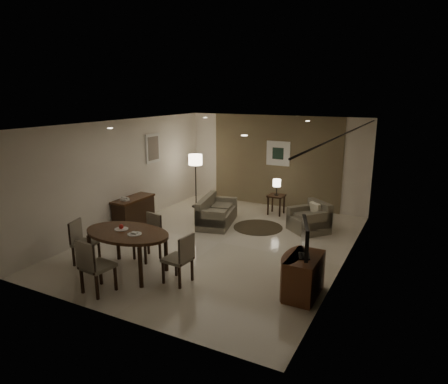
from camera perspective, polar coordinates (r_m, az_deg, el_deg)
The scene contains 31 objects.
room_shell at distance 9.17m, azimuth 0.58°, elevation 1.48°, with size 5.50×7.00×2.70m.
taupe_accent at distance 11.95m, azimuth 7.29°, elevation 4.35°, with size 3.96×0.03×2.70m, color brown.
curtain_wall at distance 7.97m, azimuth 16.68°, elevation -1.30°, with size 0.08×6.70×2.58m, color beige, non-canonical shape.
curtain_rod at distance 7.73m, azimuth 17.38°, elevation 8.17°, with size 0.03×0.03×6.80m, color black.
art_back_frame at distance 11.85m, azimuth 7.75°, elevation 5.48°, with size 0.72×0.03×0.72m, color silver.
art_back_canvas at distance 11.84m, azimuth 7.72°, elevation 5.47°, with size 0.34×0.01×0.34m, color black.
art_left_frame at distance 11.18m, azimuth -10.12°, elevation 6.17°, with size 0.03×0.60×0.80m, color silver.
art_left_canvas at distance 11.17m, azimuth -10.06°, elevation 6.17°, with size 0.01×0.46×0.64m, color gray.
downlight_nl at distance 7.96m, azimuth -15.95°, elevation 8.75°, with size 0.10×0.10×0.01m, color white.
downlight_nr at distance 6.39m, azimuth 2.91°, elevation 8.07°, with size 0.10×0.10×0.01m, color white.
downlight_fl at distance 10.86m, azimuth -2.71°, elevation 10.57°, with size 0.10×0.10×0.01m, color white.
downlight_fr at distance 9.77m, azimuth 11.87°, elevation 9.89°, with size 0.10×0.10×0.01m, color white.
console_desk at distance 10.44m, azimuth -12.76°, elevation -2.83°, with size 0.48×1.20×0.75m, color #4C2D18, non-canonical shape.
telephone at distance 10.11m, azimuth -13.97°, elevation -0.95°, with size 0.20×0.14×0.09m, color white, non-canonical shape.
tv_cabinet at distance 6.98m, azimuth 11.37°, elevation -11.70°, with size 0.48×0.90×0.70m, color brown, non-canonical shape.
flat_tv at distance 6.72m, azimuth 11.48°, elevation -6.52°, with size 0.06×0.88×0.60m, color black, non-canonical shape.
dining_table at distance 7.85m, azimuth -13.51°, elevation -8.35°, with size 1.74×1.09×0.81m, color #4C2D18, non-canonical shape.
chair_near at distance 7.23m, azimuth -17.60°, elevation -9.97°, with size 0.47×0.47×0.98m, color #78705C, non-canonical shape.
chair_far at distance 8.34m, azimuth -11.02°, elevation -6.42°, with size 0.45×0.45×0.93m, color #78705C, non-canonical shape.
chair_left at distance 8.46m, azimuth -19.16°, elevation -6.84°, with size 0.43×0.43×0.89m, color #78705C, non-canonical shape.
chair_right at distance 7.29m, azimuth -6.67°, elevation -9.40°, with size 0.45×0.45×0.92m, color #78705C, non-canonical shape.
plate_a at distance 7.86m, azimuth -14.45°, elevation -5.16°, with size 0.26×0.26×0.02m, color white.
plate_b at distance 7.53m, azimuth -12.66°, elevation -5.89°, with size 0.26×0.26×0.02m, color white.
fruit_apple at distance 7.84m, azimuth -14.47°, elevation -4.80°, with size 0.09×0.09×0.09m, color red.
napkin at distance 7.53m, azimuth -12.67°, elevation -5.73°, with size 0.12×0.08×0.03m, color white.
round_rug at distance 10.23m, azimuth 4.88°, elevation -5.04°, with size 1.25×1.25×0.01m, color #423625.
sofa at distance 10.37m, azimuth -0.98°, elevation -2.71°, with size 0.75×1.50×0.71m, color #78705C, non-canonical shape.
armchair at distance 10.02m, azimuth 12.04°, elevation -3.53°, with size 0.83×0.78×0.74m, color #78705C, non-canonical shape.
side_table at distance 11.31m, azimuth 7.45°, elevation -1.79°, with size 0.43×0.43×0.55m, color black, non-canonical shape.
table_lamp at distance 11.18m, azimuth 7.54°, elevation 0.81°, with size 0.22×0.22×0.50m, color #FFEAC1, non-canonical shape.
floor_lamp at distance 11.84m, azimuth -4.06°, elevation 1.58°, with size 0.40×0.40×1.58m, color #FFE5B7, non-canonical shape.
Camera 1 is at (4.04, -7.58, 3.36)m, focal length 32.00 mm.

